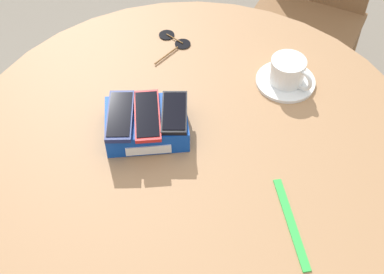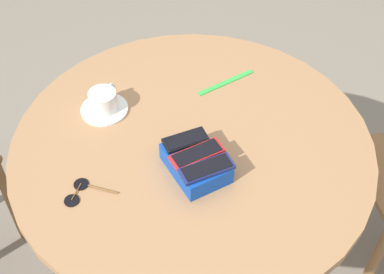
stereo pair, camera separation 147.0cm
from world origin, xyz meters
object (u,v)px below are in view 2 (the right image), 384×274
at_px(saucer, 104,109).
at_px(coffee_cup, 103,100).
at_px(phone_red, 197,154).
at_px(phone_box, 196,163).
at_px(phone_navy, 207,169).
at_px(sunglasses, 80,192).
at_px(round_table, 192,172).
at_px(phone_black, 186,140).
at_px(lanyard_strap, 226,82).

distance_m(saucer, coffee_cup, 0.04).
relative_size(phone_red, saucer, 1.08).
height_order(phone_box, phone_navy, phone_navy).
relative_size(phone_navy, sunglasses, 1.25).
distance_m(round_table, phone_navy, 0.24).
xyz_separation_m(round_table, phone_box, (-0.08, 0.06, 0.16)).
height_order(phone_box, phone_red, phone_red).
bearing_deg(phone_black, phone_red, 167.42).
xyz_separation_m(phone_box, sunglasses, (0.15, 0.26, -0.02)).
bearing_deg(phone_box, saucer, 5.56).
distance_m(phone_box, phone_black, 0.07).
distance_m(lanyard_strap, sunglasses, 0.58).
height_order(phone_black, saucer, phone_black).
relative_size(phone_navy, phone_black, 1.15).
xyz_separation_m(round_table, sunglasses, (0.07, 0.33, 0.13)).
distance_m(phone_red, coffee_cup, 0.35).
height_order(phone_box, saucer, phone_box).
bearing_deg(lanyard_strap, saucer, 64.66).
relative_size(round_table, phone_black, 7.82).
bearing_deg(coffee_cup, phone_box, -174.84).
bearing_deg(phone_box, phone_red, -73.15).
bearing_deg(saucer, phone_red, -173.64).
xyz_separation_m(phone_black, lanyard_strap, (0.13, -0.29, -0.06)).
bearing_deg(coffee_cup, phone_red, -174.04).
xyz_separation_m(phone_red, phone_black, (0.06, -0.01, 0.00)).
distance_m(coffee_cup, lanyard_strap, 0.38).
bearing_deg(phone_red, phone_black, -12.58).
xyz_separation_m(phone_box, phone_black, (0.06, -0.02, 0.03)).
relative_size(saucer, lanyard_strap, 0.69).
height_order(phone_red, lanyard_strap, phone_red).
distance_m(saucer, lanyard_strap, 0.38).
bearing_deg(coffee_cup, sunglasses, 130.24).
relative_size(phone_navy, saucer, 1.07).
xyz_separation_m(phone_black, coffee_cup, (0.29, 0.05, -0.02)).
bearing_deg(lanyard_strap, sunglasses, 93.26).
xyz_separation_m(saucer, sunglasses, (-0.20, 0.23, -0.00)).
distance_m(round_table, coffee_cup, 0.33).
height_order(phone_box, lanyard_strap, phone_box).
xyz_separation_m(phone_black, saucer, (0.29, 0.05, -0.05)).
bearing_deg(sunglasses, round_table, -102.60).
relative_size(phone_red, coffee_cup, 1.41).
xyz_separation_m(phone_navy, coffee_cup, (0.40, 0.02, -0.02)).
height_order(coffee_cup, lanyard_strap, coffee_cup).
bearing_deg(phone_red, sunglasses, 60.80).
bearing_deg(coffee_cup, round_table, -160.87).
xyz_separation_m(saucer, lanyard_strap, (-0.16, -0.35, -0.00)).
xyz_separation_m(phone_red, lanyard_strap, (0.18, -0.31, -0.06)).
height_order(lanyard_strap, sunglasses, sunglasses).
height_order(phone_navy, phone_red, phone_navy).
bearing_deg(coffee_cup, phone_navy, -177.31).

